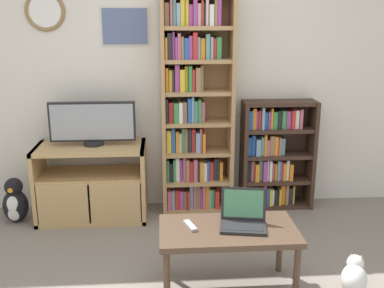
{
  "coord_description": "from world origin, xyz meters",
  "views": [
    {
      "loc": [
        -0.12,
        -2.23,
        1.81
      ],
      "look_at": [
        0.12,
        1.1,
        0.87
      ],
      "focal_mm": 42.0,
      "sensor_mm": 36.0,
      "label": 1
    }
  ],
  "objects_px": {
    "bookshelf_tall": "(193,109)",
    "coffee_table": "(228,236)",
    "penguin_figurine": "(15,202)",
    "remote_near_laptop": "(190,226)",
    "cat": "(354,277)",
    "tv_stand": "(92,182)",
    "television": "(93,123)",
    "bookshelf_short": "(273,156)",
    "laptop": "(243,217)"
  },
  "relations": [
    {
      "from": "coffee_table",
      "to": "bookshelf_short",
      "type": "bearing_deg",
      "value": 65.22
    },
    {
      "from": "tv_stand",
      "to": "remote_near_laptop",
      "type": "xyz_separation_m",
      "value": [
        0.83,
        -1.21,
        0.12
      ]
    },
    {
      "from": "television",
      "to": "bookshelf_tall",
      "type": "relative_size",
      "value": 0.38
    },
    {
      "from": "cat",
      "to": "laptop",
      "type": "bearing_deg",
      "value": -167.33
    },
    {
      "from": "bookshelf_short",
      "to": "remote_near_laptop",
      "type": "height_order",
      "value": "bookshelf_short"
    },
    {
      "from": "tv_stand",
      "to": "television",
      "type": "xyz_separation_m",
      "value": [
        0.03,
        0.04,
        0.55
      ]
    },
    {
      "from": "remote_near_laptop",
      "to": "cat",
      "type": "xyz_separation_m",
      "value": [
        1.11,
        -0.14,
        -0.35
      ]
    },
    {
      "from": "television",
      "to": "laptop",
      "type": "relative_size",
      "value": 2.24
    },
    {
      "from": "laptop",
      "to": "penguin_figurine",
      "type": "relative_size",
      "value": 0.81
    },
    {
      "from": "penguin_figurine",
      "to": "tv_stand",
      "type": "bearing_deg",
      "value": 3.81
    },
    {
      "from": "cat",
      "to": "remote_near_laptop",
      "type": "bearing_deg",
      "value": -163.49
    },
    {
      "from": "penguin_figurine",
      "to": "bookshelf_tall",
      "type": "bearing_deg",
      "value": 6.35
    },
    {
      "from": "bookshelf_tall",
      "to": "coffee_table",
      "type": "distance_m",
      "value": 1.51
    },
    {
      "from": "bookshelf_tall",
      "to": "penguin_figurine",
      "type": "relative_size",
      "value": 4.81
    },
    {
      "from": "bookshelf_short",
      "to": "penguin_figurine",
      "type": "distance_m",
      "value": 2.46
    },
    {
      "from": "television",
      "to": "laptop",
      "type": "distance_m",
      "value": 1.74
    },
    {
      "from": "television",
      "to": "laptop",
      "type": "xyz_separation_m",
      "value": [
        1.16,
        -1.24,
        -0.38
      ]
    },
    {
      "from": "television",
      "to": "penguin_figurine",
      "type": "bearing_deg",
      "value": -173.13
    },
    {
      "from": "bookshelf_tall",
      "to": "laptop",
      "type": "height_order",
      "value": "bookshelf_tall"
    },
    {
      "from": "cat",
      "to": "penguin_figurine",
      "type": "relative_size",
      "value": 1.01
    },
    {
      "from": "coffee_table",
      "to": "penguin_figurine",
      "type": "bearing_deg",
      "value": 146.08
    },
    {
      "from": "television",
      "to": "bookshelf_short",
      "type": "xyz_separation_m",
      "value": [
        1.7,
        0.12,
        -0.38
      ]
    },
    {
      "from": "cat",
      "to": "bookshelf_tall",
      "type": "bearing_deg",
      "value": 147.29
    },
    {
      "from": "remote_near_laptop",
      "to": "penguin_figurine",
      "type": "height_order",
      "value": "remote_near_laptop"
    },
    {
      "from": "penguin_figurine",
      "to": "television",
      "type": "bearing_deg",
      "value": 6.87
    },
    {
      "from": "bookshelf_short",
      "to": "laptop",
      "type": "bearing_deg",
      "value": -111.67
    },
    {
      "from": "coffee_table",
      "to": "remote_near_laptop",
      "type": "height_order",
      "value": "remote_near_laptop"
    },
    {
      "from": "bookshelf_tall",
      "to": "coffee_table",
      "type": "bearing_deg",
      "value": -84.52
    },
    {
      "from": "coffee_table",
      "to": "remote_near_laptop",
      "type": "relative_size",
      "value": 5.55
    },
    {
      "from": "television",
      "to": "bookshelf_short",
      "type": "bearing_deg",
      "value": 3.94
    },
    {
      "from": "bookshelf_tall",
      "to": "coffee_table",
      "type": "relative_size",
      "value": 2.21
    },
    {
      "from": "tv_stand",
      "to": "cat",
      "type": "relative_size",
      "value": 2.33
    },
    {
      "from": "bookshelf_tall",
      "to": "penguin_figurine",
      "type": "distance_m",
      "value": 1.84
    },
    {
      "from": "bookshelf_tall",
      "to": "penguin_figurine",
      "type": "xyz_separation_m",
      "value": [
        -1.65,
        -0.18,
        -0.81
      ]
    },
    {
      "from": "television",
      "to": "coffee_table",
      "type": "height_order",
      "value": "television"
    },
    {
      "from": "laptop",
      "to": "remote_near_laptop",
      "type": "distance_m",
      "value": 0.36
    },
    {
      "from": "tv_stand",
      "to": "remote_near_laptop",
      "type": "distance_m",
      "value": 1.47
    },
    {
      "from": "laptop",
      "to": "cat",
      "type": "distance_m",
      "value": 0.86
    },
    {
      "from": "tv_stand",
      "to": "bookshelf_short",
      "type": "xyz_separation_m",
      "value": [
        1.73,
        0.16,
        0.17
      ]
    },
    {
      "from": "tv_stand",
      "to": "coffee_table",
      "type": "relative_size",
      "value": 1.08
    },
    {
      "from": "tv_stand",
      "to": "cat",
      "type": "distance_m",
      "value": 2.37
    },
    {
      "from": "laptop",
      "to": "penguin_figurine",
      "type": "bearing_deg",
      "value": 158.34
    },
    {
      "from": "bookshelf_tall",
      "to": "laptop",
      "type": "bearing_deg",
      "value": -79.91
    },
    {
      "from": "television",
      "to": "remote_near_laptop",
      "type": "xyz_separation_m",
      "value": [
        0.8,
        -1.25,
        -0.43
      ]
    },
    {
      "from": "bookshelf_tall",
      "to": "coffee_table",
      "type": "height_order",
      "value": "bookshelf_tall"
    },
    {
      "from": "tv_stand",
      "to": "television",
      "type": "bearing_deg",
      "value": 52.07
    },
    {
      "from": "bookshelf_tall",
      "to": "penguin_figurine",
      "type": "bearing_deg",
      "value": -173.65
    },
    {
      "from": "bookshelf_short",
      "to": "cat",
      "type": "xyz_separation_m",
      "value": [
        0.21,
        -1.51,
        -0.4
      ]
    },
    {
      "from": "laptop",
      "to": "coffee_table",
      "type": "bearing_deg",
      "value": -149.44
    },
    {
      "from": "coffee_table",
      "to": "penguin_figurine",
      "type": "distance_m",
      "value": 2.15
    }
  ]
}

